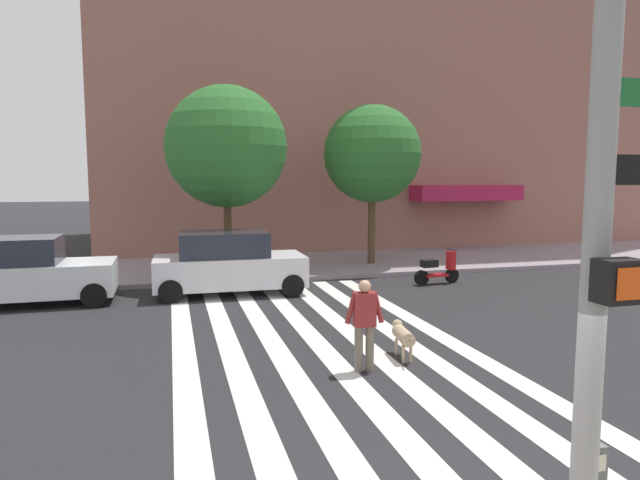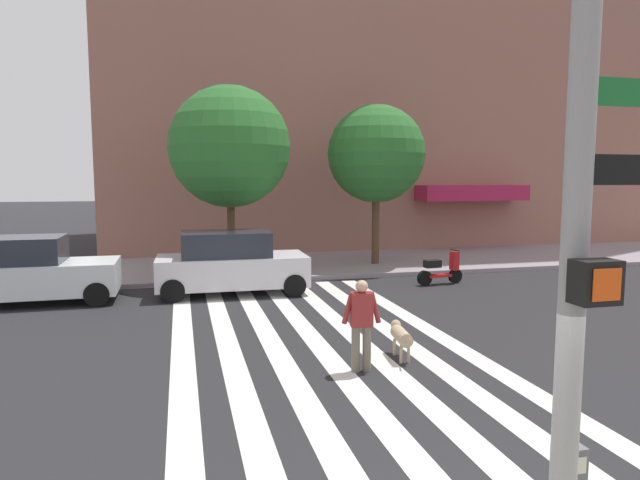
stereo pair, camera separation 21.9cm
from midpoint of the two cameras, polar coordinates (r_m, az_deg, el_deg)
ground_plane at (r=11.60m, az=-1.11°, el=-10.70°), size 160.00×160.00×0.00m
sidewalk_far at (r=21.18m, az=-7.21°, el=-2.76°), size 80.00×6.00×0.15m
crosswalk_stripes at (r=11.66m, az=0.25°, el=-10.58°), size 5.85×13.32×0.01m
traffic_light_pole at (r=3.99m, az=27.10°, el=7.50°), size 0.74×0.46×5.80m
parked_car_near_curb at (r=17.06m, az=-27.99°, el=-2.91°), size 4.87×2.02×1.83m
parked_car_behind_first at (r=16.62m, az=-8.80°, el=-2.37°), size 4.40×2.09×1.85m
parked_scooter at (r=18.32m, az=12.60°, el=-3.00°), size 1.63×0.52×1.11m
street_tree_nearest at (r=18.83m, az=-8.93°, el=9.41°), size 4.02×4.02×6.31m
street_tree_middle at (r=21.28m, az=6.11°, el=8.76°), size 3.68×3.68×6.02m
pedestrian_dog_walker at (r=9.85m, az=4.92°, el=-8.22°), size 0.71×0.29×1.64m
dog_on_leash at (r=10.77m, az=8.88°, el=-9.66°), size 0.34×1.10×0.65m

